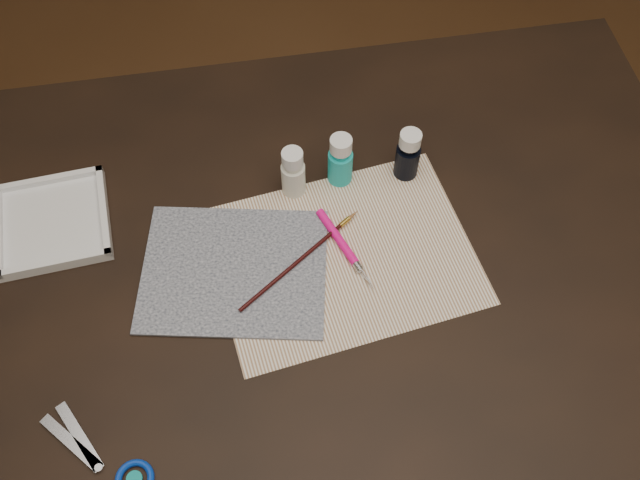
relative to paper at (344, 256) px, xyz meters
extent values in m
cube|color=#422614|center=(-0.04, 0.01, -0.76)|extent=(3.50, 3.50, 0.02)
cube|color=black|center=(-0.04, 0.01, -0.38)|extent=(1.30, 0.90, 0.75)
cube|color=white|center=(0.00, 0.00, 0.00)|extent=(0.44, 0.36, 0.00)
cube|color=black|center=(-0.17, 0.00, 0.00)|extent=(0.33, 0.28, 0.00)
cylinder|color=silver|center=(-0.06, 0.14, 0.05)|extent=(0.05, 0.05, 0.10)
cylinder|color=#18B6B8|center=(0.02, 0.15, 0.05)|extent=(0.05, 0.05, 0.10)
cylinder|color=black|center=(0.13, 0.15, 0.05)|extent=(0.05, 0.05, 0.10)
cube|color=white|center=(-0.45, 0.13, 0.01)|extent=(0.19, 0.19, 0.02)
camera|label=1|loc=(-0.13, -0.56, 0.97)|focal=40.00mm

